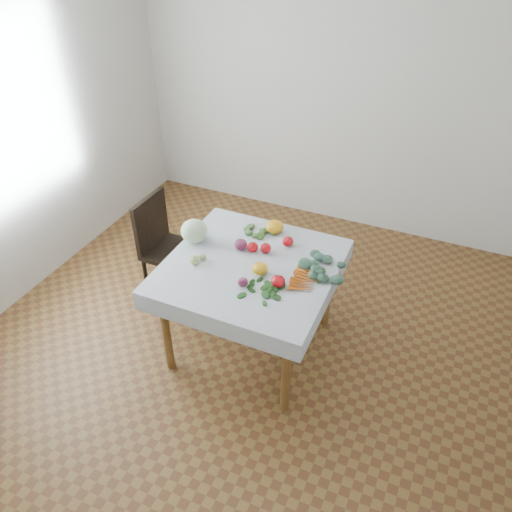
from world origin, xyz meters
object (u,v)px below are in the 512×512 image
(chair, at_px, (163,241))
(carrot_bunch, at_px, (305,280))
(table, at_px, (251,276))
(cabbage, at_px, (194,231))
(heirloom_back, at_px, (275,227))

(chair, relative_size, carrot_bunch, 3.26)
(table, height_order, cabbage, cabbage)
(table, distance_m, carrot_bunch, 0.41)
(carrot_bunch, bearing_deg, chair, 166.35)
(cabbage, bearing_deg, table, -10.70)
(carrot_bunch, bearing_deg, heirloom_back, 131.20)
(chair, height_order, carrot_bunch, chair)
(cabbage, height_order, heirloom_back, cabbage)
(chair, xyz_separation_m, carrot_bunch, (1.30, -0.32, 0.26))
(table, bearing_deg, chair, 162.08)
(cabbage, bearing_deg, heirloom_back, 35.36)
(table, relative_size, carrot_bunch, 3.70)
(table, bearing_deg, heirloom_back, 90.28)
(chair, bearing_deg, cabbage, -25.34)
(cabbage, relative_size, heirloom_back, 1.45)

